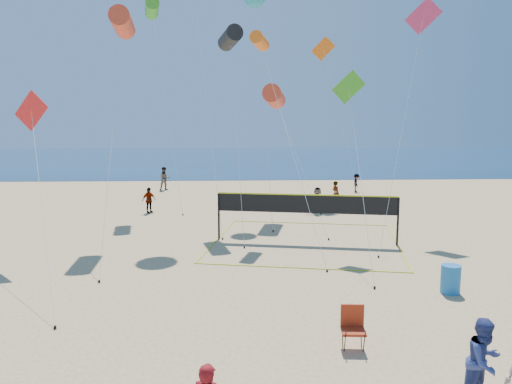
{
  "coord_description": "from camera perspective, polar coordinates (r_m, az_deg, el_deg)",
  "views": [
    {
      "loc": [
        -0.54,
        -10.72,
        6.07
      ],
      "look_at": [
        0.01,
        2.0,
        4.15
      ],
      "focal_mm": 35.0,
      "sensor_mm": 36.0,
      "label": 1
    }
  ],
  "objects": [
    {
      "name": "kite_2",
      "position": [
        26.74,
        0.44,
        16.83
      ],
      "size": [
        2.91,
        8.48,
        10.38
      ],
      "rotation": [
        0.0,
        0.0,
        -0.3
      ],
      "color": "orange",
      "rests_on": "ground"
    },
    {
      "name": "far_person_1",
      "position": [
        31.81,
        7.02,
        -0.96
      ],
      "size": [
        1.63,
        0.86,
        1.68
      ],
      "primitive_type": "imported",
      "rotation": [
        0.0,
        0.0,
        -0.25
      ],
      "color": "gray",
      "rests_on": "ground"
    },
    {
      "name": "ocean",
      "position": [
        72.98,
        -2.03,
        3.8
      ],
      "size": [
        140.0,
        50.0,
        0.03
      ],
      "primitive_type": "cube",
      "color": "navy",
      "rests_on": "ground"
    },
    {
      "name": "kite_1",
      "position": [
        28.67,
        -2.96,
        17.17
      ],
      "size": [
        1.46,
        6.93,
        10.97
      ],
      "rotation": [
        0.0,
        0.0,
        0.26
      ],
      "color": "black",
      "rests_on": "ground"
    },
    {
      "name": "ground",
      "position": [
        12.33,
        0.39,
        -20.9
      ],
      "size": [
        120.0,
        120.0,
        0.0
      ],
      "primitive_type": "plane",
      "color": "tan",
      "rests_on": "ground"
    },
    {
      "name": "trash_barrel",
      "position": [
        18.81,
        21.35,
        -9.26
      ],
      "size": [
        0.76,
        0.76,
        1.0
      ],
      "primitive_type": "cylinder",
      "rotation": [
        0.0,
        0.0,
        -0.16
      ],
      "color": "#1B6AB3",
      "rests_on": "ground"
    },
    {
      "name": "kite_5",
      "position": [
        29.2,
        18.39,
        17.56
      ],
      "size": [
        4.88,
        6.95,
        12.37
      ],
      "rotation": [
        0.0,
        0.0,
        -0.16
      ],
      "color": "#C6325F",
      "rests_on": "ground"
    },
    {
      "name": "volleyball_net",
      "position": [
        24.34,
        5.75,
        -2.0
      ],
      "size": [
        10.38,
        10.26,
        2.38
      ],
      "rotation": [
        0.0,
        0.0,
        -0.19
      ],
      "color": "black",
      "rests_on": "ground"
    },
    {
      "name": "kite_10",
      "position": [
        30.5,
        2.1,
        10.83
      ],
      "size": [
        3.11,
        7.84,
        8.0
      ],
      "rotation": [
        0.0,
        0.0,
        -0.22
      ],
      "color": "red",
      "rests_on": "ground"
    },
    {
      "name": "kite_3",
      "position": [
        23.17,
        -24.22,
        7.68
      ],
      "size": [
        4.34,
        8.43,
        7.21
      ],
      "rotation": [
        0.0,
        0.0,
        -0.16
      ],
      "color": "red",
      "rests_on": "ground"
    },
    {
      "name": "kite_0",
      "position": [
        27.09,
        -15.03,
        18.18
      ],
      "size": [
        1.2,
        9.45,
        11.4
      ],
      "rotation": [
        0.0,
        0.0,
        0.08
      ],
      "color": "red",
      "rests_on": "ground"
    },
    {
      "name": "kite_4",
      "position": [
        23.42,
        10.67,
        10.68
      ],
      "size": [
        1.58,
        6.51,
        8.21
      ],
      "rotation": [
        0.0,
        0.0,
        0.14
      ],
      "color": "green",
      "rests_on": "ground"
    },
    {
      "name": "kite_8",
      "position": [
        34.82,
        -11.8,
        19.87
      ],
      "size": [
        2.68,
        4.18,
        13.58
      ],
      "rotation": [
        0.0,
        0.0,
        0.19
      ],
      "color": "green",
      "rests_on": "ground"
    },
    {
      "name": "far_person_4",
      "position": [
        41.62,
        11.4,
        1.03
      ],
      "size": [
        0.66,
        1.01,
        1.47
      ],
      "primitive_type": "imported",
      "rotation": [
        0.0,
        0.0,
        1.45
      ],
      "color": "gray",
      "rests_on": "ground"
    },
    {
      "name": "far_person_3",
      "position": [
        42.35,
        -10.39,
        1.51
      ],
      "size": [
        1.1,
        0.96,
        1.94
      ],
      "primitive_type": "imported",
      "rotation": [
        0.0,
        0.0,
        0.27
      ],
      "color": "gray",
      "rests_on": "ground"
    },
    {
      "name": "far_person_2",
      "position": [
        34.33,
        9.1,
        -0.23
      ],
      "size": [
        0.66,
        0.76,
        1.77
      ],
      "primitive_type": "imported",
      "rotation": [
        0.0,
        0.0,
        2.0
      ],
      "color": "gray",
      "rests_on": "ground"
    },
    {
      "name": "far_person_0",
      "position": [
        32.5,
        -12.15,
        -0.92
      ],
      "size": [
        0.99,
        0.92,
        1.64
      ],
      "primitive_type": "imported",
      "rotation": [
        0.0,
        0.0,
        0.7
      ],
      "color": "gray",
      "rests_on": "ground"
    },
    {
      "name": "kite_9",
      "position": [
        37.19,
        7.92,
        15.04
      ],
      "size": [
        2.73,
        5.38,
        11.79
      ],
      "rotation": [
        0.0,
        0.0,
        -0.11
      ],
      "color": "orange",
      "rests_on": "ground"
    },
    {
      "name": "bystander_a",
      "position": [
        12.13,
        24.62,
        -17.21
      ],
      "size": [
        1.15,
        1.06,
        1.9
      ],
      "primitive_type": "imported",
      "rotation": [
        0.0,
        0.0,
        0.48
      ],
      "color": "navy",
      "rests_on": "ground"
    },
    {
      "name": "camp_chair",
      "position": [
        13.85,
        11.01,
        -14.62
      ],
      "size": [
        0.66,
        0.8,
        1.27
      ],
      "rotation": [
        0.0,
        0.0,
        -0.08
      ],
      "color": "#9C2A11",
      "rests_on": "ground"
    }
  ]
}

